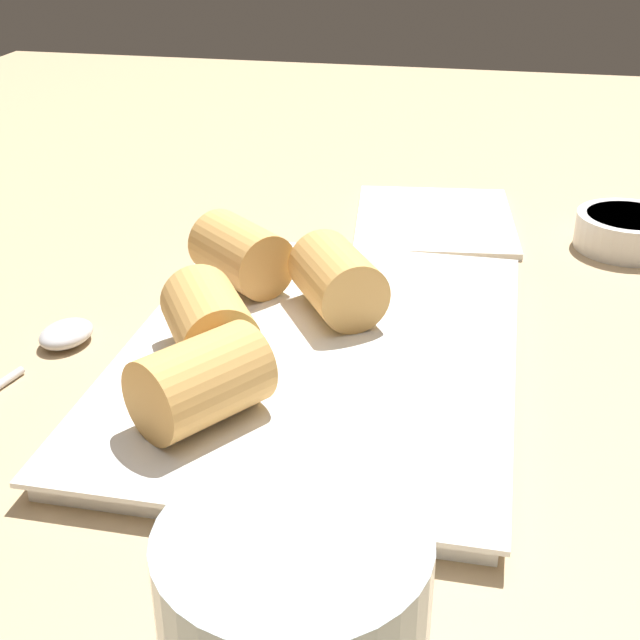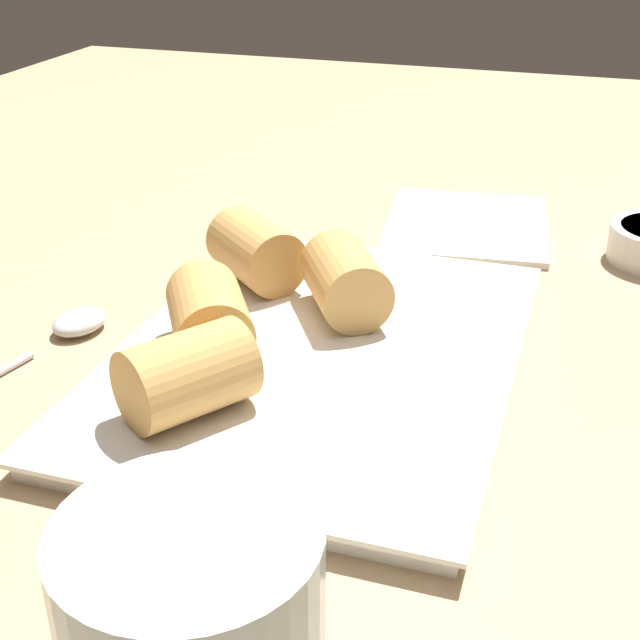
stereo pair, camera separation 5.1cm
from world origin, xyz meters
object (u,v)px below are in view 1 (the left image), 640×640
dipping_bowl_near (628,230)px  napkin (434,220)px  serving_plate (320,357)px  spoon (55,342)px

dipping_bowl_near → napkin: (-2.42, -15.73, -1.24)cm
dipping_bowl_near → napkin: size_ratio=0.49×
dipping_bowl_near → serving_plate: bearing=-40.1°
dipping_bowl_near → spoon: (25.47, -37.33, -0.91)cm
spoon → napkin: size_ratio=0.92×
dipping_bowl_near → spoon: dipping_bowl_near is taller
spoon → napkin: 35.28cm
serving_plate → spoon: bearing=-85.7°
serving_plate → dipping_bowl_near: bearing=139.9°
dipping_bowl_near → spoon: size_ratio=0.53×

